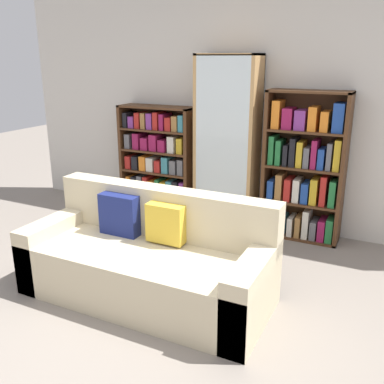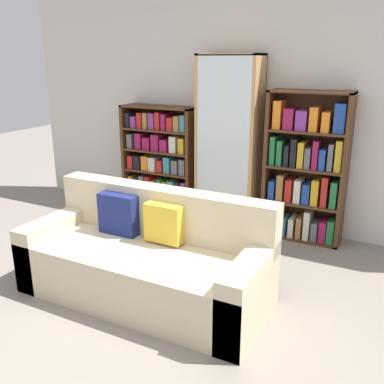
% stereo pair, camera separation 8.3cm
% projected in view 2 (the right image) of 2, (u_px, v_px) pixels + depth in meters
% --- Properties ---
extents(ground_plane, '(16.00, 16.00, 0.00)m').
position_uv_depth(ground_plane, '(114.00, 342.00, 3.03)').
color(ground_plane, gray).
extents(wall_back, '(6.18, 0.06, 2.70)m').
position_uv_depth(wall_back, '(250.00, 110.00, 4.89)').
color(wall_back, beige).
rests_on(wall_back, ground).
extents(couch, '(2.05, 0.86, 0.87)m').
position_uv_depth(couch, '(146.00, 261.00, 3.56)').
color(couch, beige).
rests_on(couch, ground).
extents(bookshelf_left, '(0.97, 0.32, 1.37)m').
position_uv_depth(bookshelf_left, '(160.00, 162.00, 5.40)').
color(bookshelf_left, '#4C2D19').
rests_on(bookshelf_left, ground).
extents(display_cabinet, '(0.70, 0.36, 1.97)m').
position_uv_depth(display_cabinet, '(229.00, 144.00, 4.88)').
color(display_cabinet, tan).
rests_on(display_cabinet, ground).
extents(bookshelf_right, '(0.85, 0.32, 1.61)m').
position_uv_depth(bookshelf_right, '(306.00, 171.00, 4.57)').
color(bookshelf_right, '#4C2D19').
rests_on(bookshelf_right, ground).
extents(wine_bottle, '(0.09, 0.09, 0.35)m').
position_uv_depth(wine_bottle, '(238.00, 247.00, 4.22)').
color(wine_bottle, black).
rests_on(wine_bottle, ground).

